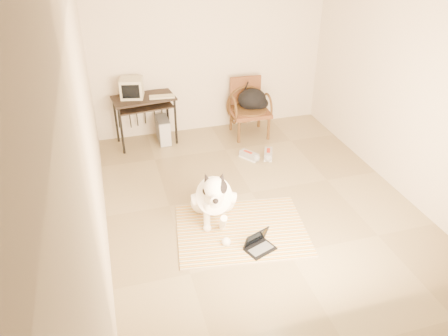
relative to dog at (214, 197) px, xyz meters
name	(u,v)px	position (x,y,z in m)	size (l,w,h in m)	color
floor	(252,192)	(0.67, 0.45, -0.34)	(4.50, 4.50, 0.00)	#907D58
wall_back	(210,53)	(0.67, 2.70, 1.01)	(4.50, 4.50, 0.00)	beige
wall_front	(347,203)	(0.67, -1.80, 1.01)	(4.50, 4.50, 0.00)	beige
wall_left	(90,121)	(-1.33, 0.45, 1.01)	(4.50, 4.50, 0.00)	beige
wall_right	(394,87)	(2.67, 0.45, 1.01)	(4.50, 4.50, 0.00)	beige
rug	(241,230)	(0.27, -0.31, -0.34)	(1.74, 1.43, 0.02)	orange
dog	(214,197)	(0.00, 0.00, 0.00)	(0.59, 1.21, 0.87)	white
laptop	(259,244)	(0.35, -0.70, -0.27)	(0.40, 0.34, 0.23)	black
computer_desk	(144,104)	(-0.53, 2.38, 0.36)	(1.04, 0.66, 0.82)	black
crt_monitor	(132,88)	(-0.69, 2.44, 0.63)	(0.40, 0.39, 0.31)	#BEB495
desk_keyboard	(162,97)	(-0.24, 2.30, 0.49)	(0.40, 0.15, 0.03)	#BEB495
pc_tower	(163,130)	(-0.26, 2.35, -0.13)	(0.20, 0.46, 0.43)	#545456
rattan_chair	(249,107)	(1.24, 2.26, 0.14)	(0.66, 0.64, 0.96)	brown
backpack	(253,100)	(1.31, 2.27, 0.27)	(0.53, 0.41, 0.37)	black
sneaker_left	(249,156)	(0.95, 1.38, -0.29)	(0.28, 0.34, 0.11)	silver
sneaker_right	(268,154)	(1.26, 1.34, -0.29)	(0.24, 0.34, 0.11)	silver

